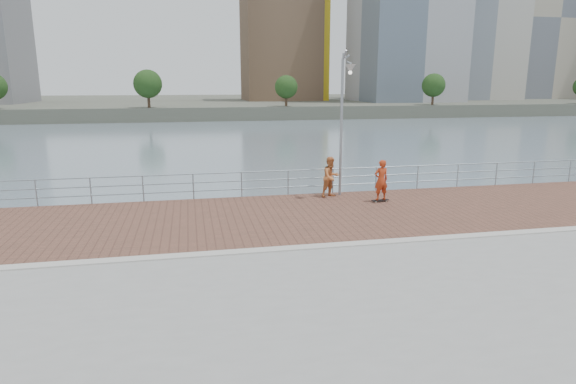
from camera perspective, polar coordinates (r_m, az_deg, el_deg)
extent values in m
plane|color=slate|center=(15.31, 1.55, -13.80)|extent=(400.00, 400.00, 0.00)
cube|color=gray|center=(10.65, 8.10, -20.70)|extent=(40.00, 24.00, 2.00)
cube|color=brown|center=(17.88, -1.03, -2.92)|extent=(40.00, 6.80, 0.02)
cube|color=#B7B5AD|center=(14.51, 1.59, -6.62)|extent=(40.00, 0.40, 0.06)
cube|color=#4C5142|center=(135.97, -10.40, 10.26)|extent=(320.00, 95.00, 2.50)
cylinder|color=#8C9EA8|center=(21.65, -27.66, -0.14)|extent=(0.06, 0.06, 1.10)
cylinder|color=#8C9EA8|center=(21.17, -22.33, 0.10)|extent=(0.06, 0.06, 1.10)
cylinder|color=#8C9EA8|center=(20.87, -16.79, 0.35)|extent=(0.06, 0.06, 1.10)
cylinder|color=#8C9EA8|center=(20.77, -11.16, 0.61)|extent=(0.06, 0.06, 1.10)
cylinder|color=#8C9EA8|center=(20.88, -5.52, 0.85)|extent=(0.06, 0.06, 1.10)
cylinder|color=#8C9EA8|center=(21.19, 0.01, 1.09)|extent=(0.06, 0.06, 1.10)
cylinder|color=#8C9EA8|center=(21.68, 5.33, 1.31)|extent=(0.06, 0.06, 1.10)
cylinder|color=#8C9EA8|center=(22.36, 10.37, 1.50)|extent=(0.06, 0.06, 1.10)
cylinder|color=#8C9EA8|center=(23.20, 15.09, 1.67)|extent=(0.06, 0.06, 1.10)
cylinder|color=#8C9EA8|center=(24.18, 19.45, 1.82)|extent=(0.06, 0.06, 1.10)
cylinder|color=#8C9EA8|center=(25.29, 23.45, 1.95)|extent=(0.06, 0.06, 1.10)
cylinder|color=#8C9EA8|center=(26.52, 27.09, 2.06)|extent=(0.06, 0.06, 1.10)
cylinder|color=#8C9EA8|center=(27.84, 30.40, 2.15)|extent=(0.06, 0.06, 1.10)
cylinder|color=#8C9EA8|center=(20.90, -2.75, 2.45)|extent=(39.00, 0.05, 0.05)
cylinder|color=#8C9EA8|center=(20.97, -2.74, 1.44)|extent=(39.00, 0.05, 0.05)
cylinder|color=#8C9EA8|center=(21.05, -2.73, 0.48)|extent=(39.00, 0.05, 0.05)
cylinder|color=gray|center=(20.92, 6.33, 7.43)|extent=(0.12, 0.12, 5.85)
cylinder|color=gray|center=(20.39, 6.97, 15.51)|extent=(0.07, 0.97, 0.07)
cone|color=#B2B2AD|center=(19.92, 7.41, 15.00)|extent=(0.43, 0.43, 0.34)
cube|color=black|center=(20.37, 10.88, -0.95)|extent=(0.76, 0.27, 0.03)
cylinder|color=beige|center=(20.21, 10.38, -1.16)|extent=(0.06, 0.04, 0.06)
cylinder|color=beige|center=(20.44, 11.55, -1.06)|extent=(0.06, 0.04, 0.06)
cylinder|color=beige|center=(20.32, 10.20, -1.08)|extent=(0.06, 0.04, 0.06)
cylinder|color=beige|center=(20.55, 11.36, -0.97)|extent=(0.06, 0.04, 0.06)
imported|color=#B63818|center=(20.18, 10.98, 1.41)|extent=(0.66, 0.47, 1.68)
imported|color=#CB733B|center=(20.80, 5.11, 1.79)|extent=(1.05, 0.95, 1.75)
cube|color=brown|center=(125.98, -0.99, 17.95)|extent=(18.00, 18.00, 31.20)
cube|color=#ADA38E|center=(162.43, 27.03, 17.48)|extent=(24.00, 22.00, 42.55)
cylinder|color=#473323|center=(90.62, -16.20, 10.81)|extent=(0.50, 0.50, 3.88)
sphere|color=#193814|center=(90.58, -16.29, 12.20)|extent=(4.99, 4.99, 4.99)
cylinder|color=#473323|center=(92.16, -0.22, 11.16)|extent=(0.50, 0.50, 3.35)
sphere|color=#193814|center=(92.13, -0.22, 12.35)|extent=(4.30, 4.30, 4.30)
cylinder|color=#473323|center=(102.38, 16.79, 10.87)|extent=(0.50, 0.50, 3.60)
sphere|color=#193814|center=(102.35, 16.87, 12.02)|extent=(4.63, 4.63, 4.63)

